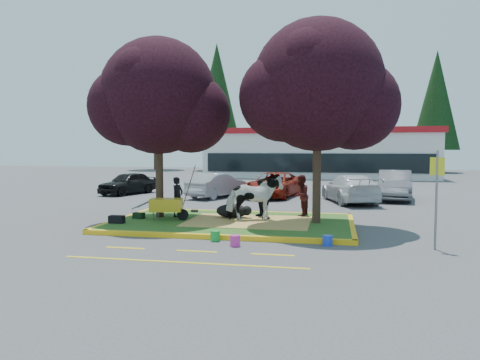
% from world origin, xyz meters
% --- Properties ---
extents(ground, '(90.00, 90.00, 0.00)m').
position_xyz_m(ground, '(0.00, 0.00, 0.00)').
color(ground, '#424244').
rests_on(ground, ground).
extents(median_island, '(8.00, 5.00, 0.15)m').
position_xyz_m(median_island, '(0.00, 0.00, 0.07)').
color(median_island, '#214F18').
rests_on(median_island, ground).
extents(curb_near, '(8.30, 0.16, 0.15)m').
position_xyz_m(curb_near, '(0.00, -2.58, 0.07)').
color(curb_near, yellow).
rests_on(curb_near, ground).
extents(curb_far, '(8.30, 0.16, 0.15)m').
position_xyz_m(curb_far, '(0.00, 2.58, 0.07)').
color(curb_far, yellow).
rests_on(curb_far, ground).
extents(curb_left, '(0.16, 5.30, 0.15)m').
position_xyz_m(curb_left, '(-4.08, 0.00, 0.07)').
color(curb_left, yellow).
rests_on(curb_left, ground).
extents(curb_right, '(0.16, 5.30, 0.15)m').
position_xyz_m(curb_right, '(4.08, 0.00, 0.07)').
color(curb_right, yellow).
rests_on(curb_right, ground).
extents(straw_bedding, '(4.20, 3.00, 0.01)m').
position_xyz_m(straw_bedding, '(0.60, 0.00, 0.15)').
color(straw_bedding, tan).
rests_on(straw_bedding, median_island).
extents(tree_purple_left, '(5.06, 4.20, 6.51)m').
position_xyz_m(tree_purple_left, '(-2.78, 0.38, 4.36)').
color(tree_purple_left, black).
rests_on(tree_purple_left, median_island).
extents(tree_purple_right, '(5.30, 4.40, 6.82)m').
position_xyz_m(tree_purple_right, '(2.92, 0.18, 4.56)').
color(tree_purple_right, black).
rests_on(tree_purple_right, median_island).
extents(fire_lane_stripe_a, '(1.10, 0.12, 0.01)m').
position_xyz_m(fire_lane_stripe_a, '(-2.00, -4.20, 0.00)').
color(fire_lane_stripe_a, yellow).
rests_on(fire_lane_stripe_a, ground).
extents(fire_lane_stripe_b, '(1.10, 0.12, 0.01)m').
position_xyz_m(fire_lane_stripe_b, '(0.00, -4.20, 0.00)').
color(fire_lane_stripe_b, yellow).
rests_on(fire_lane_stripe_b, ground).
extents(fire_lane_stripe_c, '(1.10, 0.12, 0.01)m').
position_xyz_m(fire_lane_stripe_c, '(2.00, -4.20, 0.00)').
color(fire_lane_stripe_c, yellow).
rests_on(fire_lane_stripe_c, ground).
extents(fire_lane_long, '(6.00, 0.10, 0.01)m').
position_xyz_m(fire_lane_long, '(0.00, -5.40, 0.00)').
color(fire_lane_long, yellow).
rests_on(fire_lane_long, ground).
extents(retail_building, '(20.40, 8.40, 4.40)m').
position_xyz_m(retail_building, '(2.00, 27.98, 2.25)').
color(retail_building, silver).
rests_on(retail_building, ground).
extents(treeline, '(46.58, 7.80, 14.63)m').
position_xyz_m(treeline, '(1.23, 37.61, 7.73)').
color(treeline, black).
rests_on(treeline, ground).
extents(cow, '(2.09, 1.46, 1.61)m').
position_xyz_m(cow, '(0.75, 0.20, 0.96)').
color(cow, silver).
rests_on(cow, median_island).
extents(calf, '(1.23, 0.79, 0.50)m').
position_xyz_m(calf, '(-0.14, 0.68, 0.40)').
color(calf, black).
rests_on(calf, median_island).
extents(handler, '(0.51, 0.62, 1.46)m').
position_xyz_m(handler, '(-2.19, 0.64, 0.88)').
color(handler, black).
rests_on(handler, median_island).
extents(visitor_a, '(0.74, 0.86, 1.53)m').
position_xyz_m(visitor_a, '(2.26, 1.70, 0.92)').
color(visitor_a, '#451314').
rests_on(visitor_a, median_island).
extents(visitor_b, '(0.49, 0.86, 1.37)m').
position_xyz_m(visitor_b, '(0.82, 1.23, 0.84)').
color(visitor_b, black).
rests_on(visitor_b, median_island).
extents(wheelbarrow, '(1.99, 0.85, 0.75)m').
position_xyz_m(wheelbarrow, '(-2.30, -0.23, 0.67)').
color(wheelbarrow, black).
rests_on(wheelbarrow, median_island).
extents(gear_bag_dark, '(0.51, 0.28, 0.26)m').
position_xyz_m(gear_bag_dark, '(-3.70, -1.25, 0.28)').
color(gear_bag_dark, black).
rests_on(gear_bag_dark, median_island).
extents(gear_bag_green, '(0.43, 0.31, 0.21)m').
position_xyz_m(gear_bag_green, '(-3.40, -0.12, 0.25)').
color(gear_bag_green, black).
rests_on(gear_bag_green, median_island).
extents(sign_post, '(0.35, 0.18, 2.63)m').
position_xyz_m(sign_post, '(6.13, -2.70, 1.63)').
color(sign_post, slate).
rests_on(sign_post, ground).
extents(bucket_green, '(0.31, 0.31, 0.30)m').
position_xyz_m(bucket_green, '(0.14, -2.80, 0.15)').
color(bucket_green, green).
rests_on(bucket_green, ground).
extents(bucket_pink, '(0.30, 0.30, 0.30)m').
position_xyz_m(bucket_pink, '(0.85, -3.39, 0.15)').
color(bucket_pink, '#D02E94').
rests_on(bucket_pink, ground).
extents(bucket_blue, '(0.32, 0.32, 0.29)m').
position_xyz_m(bucket_blue, '(3.33, -2.80, 0.14)').
color(bucket_blue, blue).
rests_on(bucket_blue, ground).
extents(car_black, '(2.62, 4.06, 1.29)m').
position_xyz_m(car_black, '(-8.23, 9.34, 0.64)').
color(car_black, black).
rests_on(car_black, ground).
extents(car_silver, '(2.74, 4.23, 1.32)m').
position_xyz_m(car_silver, '(-2.76, 8.70, 0.66)').
color(car_silver, '#94969B').
rests_on(car_silver, ground).
extents(car_red, '(3.11, 5.17, 1.34)m').
position_xyz_m(car_red, '(0.27, 9.47, 0.67)').
color(car_red, maroon).
rests_on(car_red, ground).
extents(car_white, '(3.11, 5.07, 1.37)m').
position_xyz_m(car_white, '(4.23, 7.71, 0.69)').
color(car_white, silver).
rests_on(car_white, ground).
extents(car_grey, '(2.12, 4.74, 1.51)m').
position_xyz_m(car_grey, '(6.53, 9.47, 0.75)').
color(car_grey, '#5B5D63').
rests_on(car_grey, ground).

